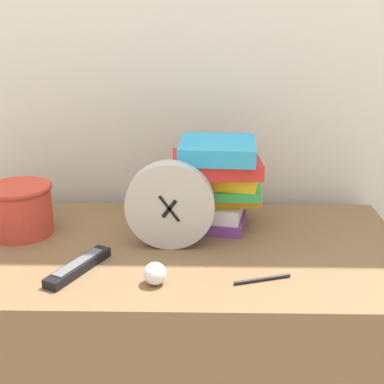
{
  "coord_description": "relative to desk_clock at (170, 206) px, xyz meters",
  "views": [
    {
      "loc": [
        0.09,
        -0.86,
        1.29
      ],
      "look_at": [
        0.07,
        0.35,
        0.85
      ],
      "focal_mm": 50.0,
      "sensor_mm": 36.0,
      "label": 1
    }
  ],
  "objects": [
    {
      "name": "crumpled_paper_ball",
      "position": [
        -0.02,
        -0.18,
        -0.08
      ],
      "size": [
        0.05,
        0.05,
        0.05
      ],
      "color": "white",
      "rests_on": "desk"
    },
    {
      "name": "basket",
      "position": [
        -0.37,
        0.07,
        -0.04
      ],
      "size": [
        0.16,
        0.16,
        0.12
      ],
      "color": "#C63D2D",
      "rests_on": "desk"
    },
    {
      "name": "desk_clock",
      "position": [
        0.0,
        0.0,
        0.0
      ],
      "size": [
        0.21,
        0.05,
        0.21
      ],
      "color": "#B7B2A8",
      "rests_on": "desk"
    },
    {
      "name": "book_stack",
      "position": [
        0.1,
        0.13,
        0.02
      ],
      "size": [
        0.24,
        0.22,
        0.23
      ],
      "color": "#7A3899",
      "rests_on": "desk"
    },
    {
      "name": "tv_remote",
      "position": [
        -0.19,
        -0.13,
        -0.09
      ],
      "size": [
        0.11,
        0.18,
        0.02
      ],
      "color": "black",
      "rests_on": "desk"
    },
    {
      "name": "desk",
      "position": [
        -0.02,
        -0.0,
        -0.47
      ],
      "size": [
        1.15,
        0.56,
        0.74
      ],
      "color": "brown",
      "rests_on": "ground_plane"
    },
    {
      "name": "pen",
      "position": [
        0.2,
        -0.16,
        -0.1
      ],
      "size": [
        0.12,
        0.04,
        0.01
      ],
      "color": "black",
      "rests_on": "desk"
    },
    {
      "name": "wall_back",
      "position": [
        -0.02,
        0.35,
        0.36
      ],
      "size": [
        6.0,
        0.04,
        2.4
      ],
      "color": "silver",
      "rests_on": "ground_plane"
    }
  ]
}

